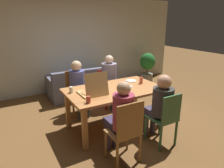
{
  "coord_description": "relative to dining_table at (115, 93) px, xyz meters",
  "views": [
    {
      "loc": [
        -1.82,
        -3.07,
        2.02
      ],
      "look_at": [
        0.0,
        0.1,
        0.84
      ],
      "focal_mm": 32.46,
      "sensor_mm": 36.0,
      "label": 1
    }
  ],
  "objects": [
    {
      "name": "pizza_box_0",
      "position": [
        -0.49,
        -0.06,
        0.15
      ],
      "size": [
        0.41,
        0.48,
        0.43
      ],
      "color": "tan",
      "rests_on": "dining_table"
    },
    {
      "name": "plate_1",
      "position": [
        -0.0,
        -0.25,
        0.1
      ],
      "size": [
        0.22,
        0.22,
        0.03
      ],
      "color": "white",
      "rests_on": "dining_table"
    },
    {
      "name": "chair_1",
      "position": [
        0.39,
        0.98,
        -0.22
      ],
      "size": [
        0.43,
        0.4,
        0.88
      ],
      "color": "#B32820",
      "rests_on": "ground"
    },
    {
      "name": "chair_3",
      "position": [
        -0.41,
        0.99,
        -0.17
      ],
      "size": [
        0.41,
        0.42,
        0.94
      ],
      "color": "#945C29",
      "rests_on": "ground"
    },
    {
      "name": "person_0",
      "position": [
        -0.41,
        -0.86,
        0.03
      ],
      "size": [
        0.3,
        0.54,
        1.23
      ],
      "color": "#372F4B",
      "rests_on": "ground"
    },
    {
      "name": "ground_plane",
      "position": [
        0.0,
        0.0,
        -0.69
      ],
      "size": [
        20.0,
        20.0,
        0.0
      ],
      "primitive_type": "plane",
      "color": "brown"
    },
    {
      "name": "person_2",
      "position": [
        0.39,
        -0.82,
        0.03
      ],
      "size": [
        0.34,
        0.5,
        1.2
      ],
      "color": "#3E384A",
      "rests_on": "ground"
    },
    {
      "name": "drinking_glass_1",
      "position": [
        0.63,
        0.02,
        0.16
      ],
      "size": [
        0.07,
        0.07,
        0.13
      ],
      "primitive_type": "cylinder",
      "color": "#B84C32",
      "rests_on": "dining_table"
    },
    {
      "name": "plate_0",
      "position": [
        0.56,
        0.26,
        0.1
      ],
      "size": [
        0.22,
        0.22,
        0.01
      ],
      "color": "white",
      "rests_on": "dining_table"
    },
    {
      "name": "drinking_glass_0",
      "position": [
        -0.77,
        0.21,
        0.15
      ],
      "size": [
        0.07,
        0.07,
        0.11
      ],
      "primitive_type": "cylinder",
      "color": "silver",
      "rests_on": "dining_table"
    },
    {
      "name": "chair_2",
      "position": [
        0.39,
        -0.96,
        -0.18
      ],
      "size": [
        0.39,
        0.44,
        0.93
      ],
      "color": "#376339",
      "rests_on": "ground"
    },
    {
      "name": "potted_plant",
      "position": [
        2.48,
        2.06,
        -0.13
      ],
      "size": [
        0.5,
        0.5,
        0.96
      ],
      "color": "gray",
      "rests_on": "ground"
    },
    {
      "name": "drinking_glass_2",
      "position": [
        -0.69,
        -0.37,
        0.15
      ],
      "size": [
        0.07,
        0.07,
        0.11
      ],
      "primitive_type": "cylinder",
      "color": "#B14533",
      "rests_on": "dining_table"
    },
    {
      "name": "chair_0",
      "position": [
        -0.41,
        -1.02,
        -0.14
      ],
      "size": [
        0.44,
        0.39,
        0.98
      ],
      "color": "olive",
      "rests_on": "ground"
    },
    {
      "name": "plate_2",
      "position": [
        0.24,
        -0.0,
        0.1
      ],
      "size": [
        0.25,
        0.25,
        0.01
      ],
      "color": "white",
      "rests_on": "dining_table"
    },
    {
      "name": "back_wall",
      "position": [
        0.0,
        2.64,
        0.63
      ],
      "size": [
        7.39,
        0.12,
        2.63
      ],
      "primitive_type": "cube",
      "color": "beige",
      "rests_on": "ground"
    },
    {
      "name": "person_3",
      "position": [
        -0.41,
        0.84,
        0.02
      ],
      "size": [
        0.33,
        0.51,
        1.2
      ],
      "color": "#313B3A",
      "rests_on": "ground"
    },
    {
      "name": "couch",
      "position": [
        0.1,
        1.9,
        -0.4
      ],
      "size": [
        1.79,
        0.86,
        0.8
      ],
      "color": "slate",
      "rests_on": "ground"
    },
    {
      "name": "person_1",
      "position": [
        0.39,
        0.86,
        0.05
      ],
      "size": [
        0.35,
        0.5,
        1.24
      ],
      "color": "#343443",
      "rests_on": "ground"
    },
    {
      "name": "dining_table",
      "position": [
        0.0,
        0.0,
        0.0
      ],
      "size": [
        1.8,
        1.05,
        0.78
      ],
      "color": "#BA7640",
      "rests_on": "ground"
    }
  ]
}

